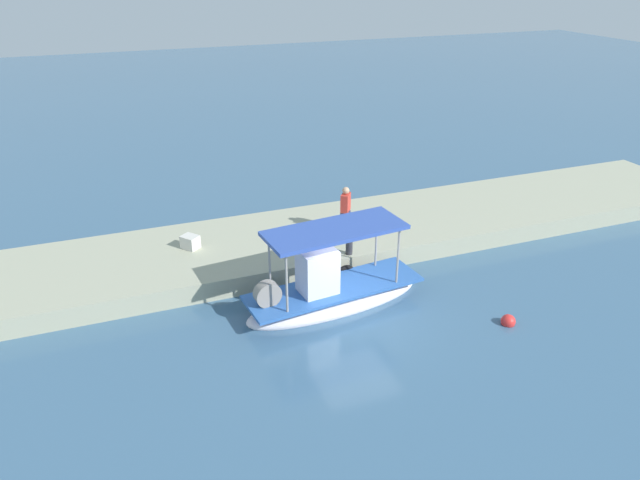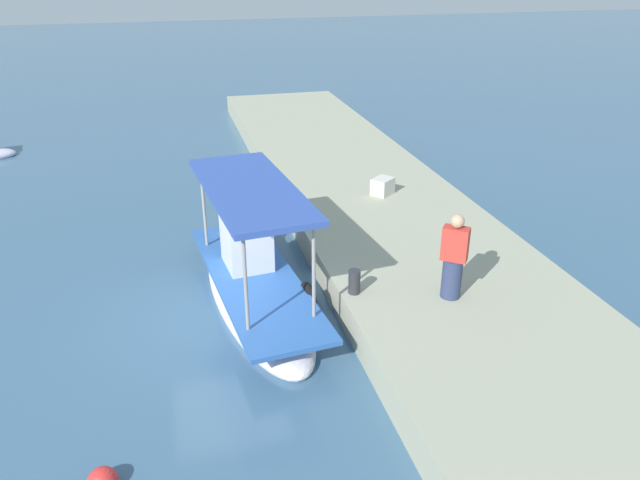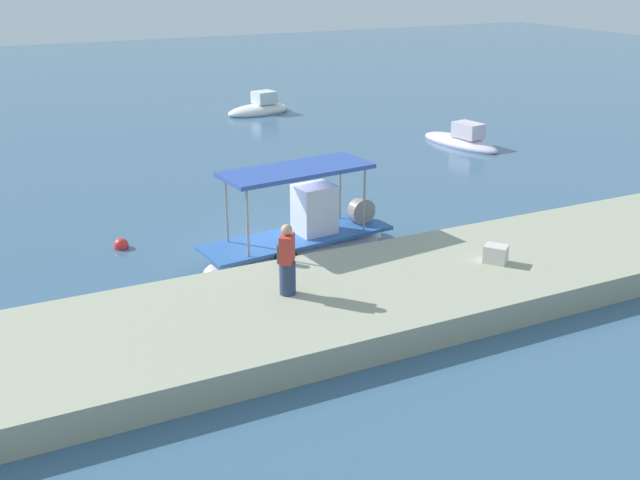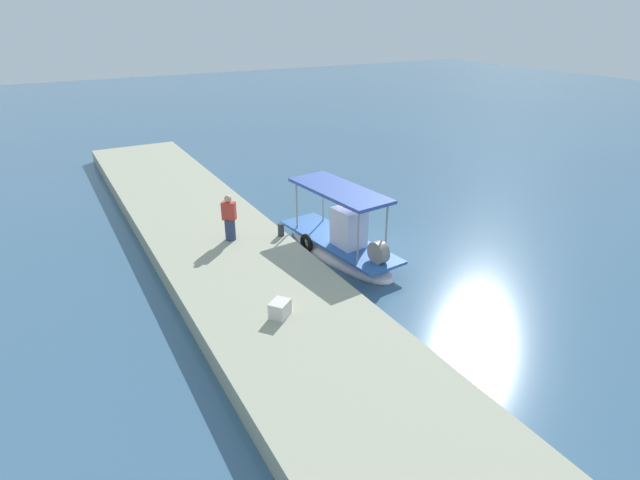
{
  "view_description": "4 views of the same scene",
  "coord_description": "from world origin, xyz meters",
  "px_view_note": "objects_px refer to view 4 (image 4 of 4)",
  "views": [
    {
      "loc": [
        6.44,
        13.9,
        9.97
      ],
      "look_at": [
        0.05,
        -2.97,
        1.19
      ],
      "focal_mm": 32.83,
      "sensor_mm": 36.0,
      "label": 1
    },
    {
      "loc": [
        -11.04,
        0.81,
        6.88
      ],
      "look_at": [
        0.91,
        -2.3,
        1.07
      ],
      "focal_mm": 34.7,
      "sensor_mm": 36.0,
      "label": 2
    },
    {
      "loc": [
        -7.9,
        -19.14,
        8.22
      ],
      "look_at": [
        0.33,
        -2.39,
        1.08
      ],
      "focal_mm": 42.02,
      "sensor_mm": 36.0,
      "label": 3
    },
    {
      "loc": [
        15.42,
        -9.95,
        8.61
      ],
      "look_at": [
        1.12,
        -1.95,
        1.16
      ],
      "focal_mm": 28.77,
      "sensor_mm": 36.0,
      "label": 4
    }
  ],
  "objects_px": {
    "mooring_bollard": "(281,230)",
    "marker_buoy": "(342,204)",
    "fisherman_near_bollard": "(229,220)",
    "cargo_crate": "(280,309)",
    "main_fishing_boat": "(340,244)"
  },
  "relations": [
    {
      "from": "main_fishing_boat",
      "to": "fisherman_near_bollard",
      "type": "relative_size",
      "value": 3.47
    },
    {
      "from": "fisherman_near_bollard",
      "to": "mooring_bollard",
      "type": "xyz_separation_m",
      "value": [
        0.61,
        1.79,
        -0.54
      ]
    },
    {
      "from": "main_fishing_boat",
      "to": "marker_buoy",
      "type": "relative_size",
      "value": 13.75
    },
    {
      "from": "fisherman_near_bollard",
      "to": "cargo_crate",
      "type": "xyz_separation_m",
      "value": [
        5.65,
        -0.62,
        -0.56
      ]
    },
    {
      "from": "main_fishing_boat",
      "to": "marker_buoy",
      "type": "xyz_separation_m",
      "value": [
        -4.57,
        2.9,
        -0.38
      ]
    },
    {
      "from": "mooring_bollard",
      "to": "marker_buoy",
      "type": "distance_m",
      "value": 5.74
    },
    {
      "from": "mooring_bollard",
      "to": "marker_buoy",
      "type": "bearing_deg",
      "value": 124.23
    },
    {
      "from": "fisherman_near_bollard",
      "to": "marker_buoy",
      "type": "height_order",
      "value": "fisherman_near_bollard"
    },
    {
      "from": "cargo_crate",
      "to": "marker_buoy",
      "type": "height_order",
      "value": "cargo_crate"
    },
    {
      "from": "fisherman_near_bollard",
      "to": "marker_buoy",
      "type": "xyz_separation_m",
      "value": [
        -2.59,
        6.48,
        -1.39
      ]
    },
    {
      "from": "main_fishing_boat",
      "to": "cargo_crate",
      "type": "bearing_deg",
      "value": -48.97
    },
    {
      "from": "fisherman_near_bollard",
      "to": "mooring_bollard",
      "type": "relative_size",
      "value": 3.52
    },
    {
      "from": "main_fishing_boat",
      "to": "fisherman_near_bollard",
      "type": "bearing_deg",
      "value": -119.0
    },
    {
      "from": "main_fishing_boat",
      "to": "mooring_bollard",
      "type": "xyz_separation_m",
      "value": [
        -1.38,
        -1.8,
        0.46
      ]
    },
    {
      "from": "cargo_crate",
      "to": "marker_buoy",
      "type": "xyz_separation_m",
      "value": [
        -8.24,
        7.11,
        -0.83
      ]
    }
  ]
}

